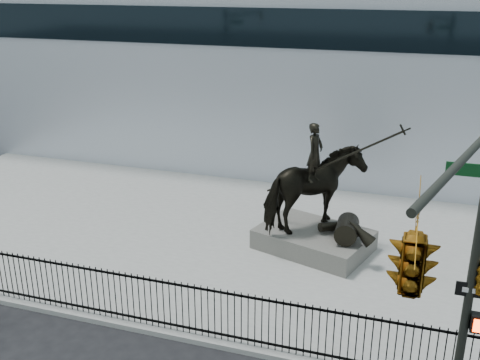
% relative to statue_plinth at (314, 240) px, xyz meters
% --- Properties ---
extents(plaza, '(30.00, 12.00, 0.15)m').
position_rel_statue_plinth_xyz_m(plaza, '(-2.69, -0.09, -0.42)').
color(plaza, gray).
rests_on(plaza, ground).
extents(building, '(44.00, 14.00, 9.00)m').
position_rel_statue_plinth_xyz_m(building, '(-2.69, 12.91, 4.01)').
color(building, silver).
rests_on(building, ground).
extents(picket_fence, '(22.10, 0.10, 1.50)m').
position_rel_statue_plinth_xyz_m(picket_fence, '(-2.69, -5.84, 0.41)').
color(picket_fence, black).
rests_on(picket_fence, plaza).
extents(statue_plinth, '(4.22, 3.48, 0.68)m').
position_rel_statue_plinth_xyz_m(statue_plinth, '(0.00, 0.00, 0.00)').
color(statue_plinth, '#595651').
rests_on(statue_plinth, plaza).
extents(equestrian_statue, '(4.48, 3.49, 3.96)m').
position_rel_statue_plinth_xyz_m(equestrian_statue, '(0.07, -0.02, 1.77)').
color(equestrian_statue, black).
rests_on(equestrian_statue, statue_plinth).
extents(traffic_signal_right, '(2.17, 6.86, 7.00)m').
position_rel_statue_plinth_xyz_m(traffic_signal_right, '(3.77, -9.09, 4.36)').
color(traffic_signal_right, '#242621').
rests_on(traffic_signal_right, ground).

